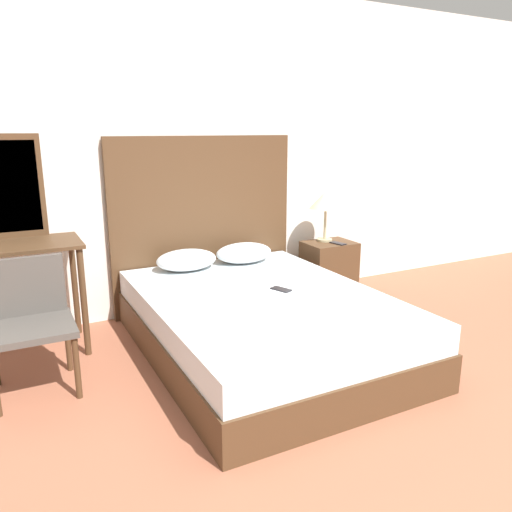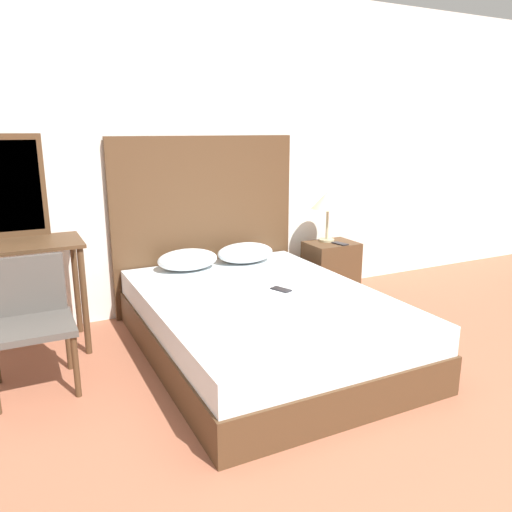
{
  "view_description": "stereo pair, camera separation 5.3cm",
  "coord_description": "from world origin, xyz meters",
  "px_view_note": "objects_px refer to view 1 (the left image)",
  "views": [
    {
      "loc": [
        -1.64,
        -1.33,
        1.55
      ],
      "look_at": [
        -0.09,
        1.68,
        0.68
      ],
      "focal_mm": 35.0,
      "sensor_mm": 36.0,
      "label": 1
    },
    {
      "loc": [
        -1.6,
        -1.35,
        1.55
      ],
      "look_at": [
        -0.09,
        1.68,
        0.68
      ],
      "focal_mm": 35.0,
      "sensor_mm": 36.0,
      "label": 2
    }
  ],
  "objects_px": {
    "chair": "(29,316)",
    "table_lamp": "(326,201)",
    "nightstand": "(329,270)",
    "vanity_desk": "(18,266)",
    "phone_on_bed": "(281,289)",
    "phone_on_nightstand": "(338,243)",
    "bed": "(263,324)"
  },
  "relations": [
    {
      "from": "table_lamp",
      "to": "phone_on_nightstand",
      "type": "height_order",
      "value": "table_lamp"
    },
    {
      "from": "bed",
      "to": "phone_on_nightstand",
      "type": "bearing_deg",
      "value": 31.23
    },
    {
      "from": "nightstand",
      "to": "table_lamp",
      "type": "height_order",
      "value": "table_lamp"
    },
    {
      "from": "phone_on_bed",
      "to": "vanity_desk",
      "type": "relative_size",
      "value": 0.2
    },
    {
      "from": "bed",
      "to": "vanity_desk",
      "type": "xyz_separation_m",
      "value": [
        -1.49,
        0.75,
        0.43
      ]
    },
    {
      "from": "phone_on_bed",
      "to": "nightstand",
      "type": "relative_size",
      "value": 0.31
    },
    {
      "from": "phone_on_nightstand",
      "to": "vanity_desk",
      "type": "bearing_deg",
      "value": 178.92
    },
    {
      "from": "nightstand",
      "to": "vanity_desk",
      "type": "relative_size",
      "value": 0.64
    },
    {
      "from": "table_lamp",
      "to": "phone_on_nightstand",
      "type": "distance_m",
      "value": 0.41
    },
    {
      "from": "phone_on_nightstand",
      "to": "chair",
      "type": "height_order",
      "value": "chair"
    },
    {
      "from": "table_lamp",
      "to": "bed",
      "type": "bearing_deg",
      "value": -142.4
    },
    {
      "from": "chair",
      "to": "table_lamp",
      "type": "bearing_deg",
      "value": 13.79
    },
    {
      "from": "table_lamp",
      "to": "vanity_desk",
      "type": "distance_m",
      "value": 2.62
    },
    {
      "from": "vanity_desk",
      "to": "chair",
      "type": "bearing_deg",
      "value": -88.45
    },
    {
      "from": "vanity_desk",
      "to": "phone_on_nightstand",
      "type": "bearing_deg",
      "value": -1.08
    },
    {
      "from": "bed",
      "to": "phone_on_nightstand",
      "type": "height_order",
      "value": "phone_on_nightstand"
    },
    {
      "from": "nightstand",
      "to": "phone_on_nightstand",
      "type": "height_order",
      "value": "phone_on_nightstand"
    },
    {
      "from": "phone_on_bed",
      "to": "table_lamp",
      "type": "relative_size",
      "value": 0.35
    },
    {
      "from": "vanity_desk",
      "to": "chair",
      "type": "xyz_separation_m",
      "value": [
        0.01,
        -0.53,
        -0.18
      ]
    },
    {
      "from": "table_lamp",
      "to": "nightstand",
      "type": "bearing_deg",
      "value": -82.41
    },
    {
      "from": "bed",
      "to": "phone_on_bed",
      "type": "relative_size",
      "value": 12.81
    },
    {
      "from": "bed",
      "to": "nightstand",
      "type": "bearing_deg",
      "value": 35.03
    },
    {
      "from": "nightstand",
      "to": "vanity_desk",
      "type": "bearing_deg",
      "value": -179.17
    },
    {
      "from": "bed",
      "to": "table_lamp",
      "type": "xyz_separation_m",
      "value": [
        1.11,
        0.86,
        0.69
      ]
    },
    {
      "from": "bed",
      "to": "chair",
      "type": "distance_m",
      "value": 1.51
    },
    {
      "from": "chair",
      "to": "bed",
      "type": "bearing_deg",
      "value": -8.49
    },
    {
      "from": "phone_on_bed",
      "to": "table_lamp",
      "type": "distance_m",
      "value": 1.35
    },
    {
      "from": "phone_on_bed",
      "to": "table_lamp",
      "type": "height_order",
      "value": "table_lamp"
    },
    {
      "from": "phone_on_bed",
      "to": "vanity_desk",
      "type": "bearing_deg",
      "value": 156.23
    },
    {
      "from": "table_lamp",
      "to": "chair",
      "type": "distance_m",
      "value": 2.7
    },
    {
      "from": "nightstand",
      "to": "phone_on_bed",
      "type": "bearing_deg",
      "value": -141.58
    },
    {
      "from": "table_lamp",
      "to": "chair",
      "type": "xyz_separation_m",
      "value": [
        -2.59,
        -0.64,
        -0.44
      ]
    }
  ]
}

